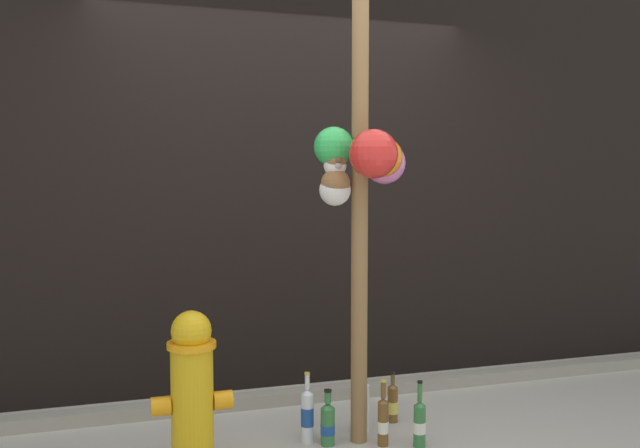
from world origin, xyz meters
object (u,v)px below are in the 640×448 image
memorial_post (361,124)px  bottle_4 (383,420)px  fire_hydrant (192,390)px  bottle_3 (307,415)px  bottle_0 (363,403)px  bottle_2 (393,403)px  bottle_5 (328,423)px  bottle_1 (420,423)px

memorial_post → bottle_4: 1.56m
fire_hydrant → memorial_post: bearing=3.0°
bottle_3 → bottle_4: 0.41m
bottle_0 → bottle_3: bottle_3 is taller
memorial_post → bottle_2: 1.63m
bottle_3 → bottle_4: bearing=-23.0°
memorial_post → bottle_5: 1.59m
bottle_5 → bottle_2: bearing=24.0°
memorial_post → bottle_0: (0.08, 0.17, -1.54)m
bottle_2 → bottle_3: size_ratio=0.77×
memorial_post → bottle_0: 1.55m
memorial_post → bottle_5: memorial_post is taller
bottle_2 → bottle_0: bearing=-160.0°
bottle_0 → bottle_1: 0.36m
bottle_1 → memorial_post: bearing=157.2°
bottle_2 → bottle_3: bearing=-165.8°
bottle_1 → bottle_3: bottle_3 is taller
bottle_3 → fire_hydrant: bearing=-165.8°
fire_hydrant → bottle_3: 0.69m
bottle_0 → bottle_2: bottle_0 is taller
bottle_0 → bottle_5: bottle_0 is taller
bottle_4 → bottle_0: bearing=97.4°
bottle_1 → bottle_3: bearing=157.1°
fire_hydrant → bottle_1: 1.21m
bottle_4 → bottle_5: 0.29m
bottle_2 → fire_hydrant: bearing=-165.8°
bottle_5 → bottle_4: bearing=-18.4°
bottle_4 → fire_hydrant: bearing=180.0°
bottle_2 → bottle_4: size_ratio=0.83×
bottle_0 → bottle_2: (0.21, 0.08, -0.04)m
memorial_post → bottle_1: size_ratio=8.62×
bottle_0 → bottle_1: bottle_0 is taller
bottle_3 → bottle_5: size_ratio=1.28×
bottle_0 → bottle_5: 0.28m
memorial_post → bottle_4: (0.11, -0.05, -1.56)m
memorial_post → bottle_1: memorial_post is taller
bottle_1 → bottle_2: size_ratio=1.21×
bottle_0 → bottle_4: bearing=-82.6°
bottle_1 → bottle_3: (-0.55, 0.23, 0.02)m
fire_hydrant → bottle_5: size_ratio=2.61×
bottle_1 → bottle_2: bearing=88.8°
memorial_post → bottle_5: (-0.17, 0.05, -1.58)m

